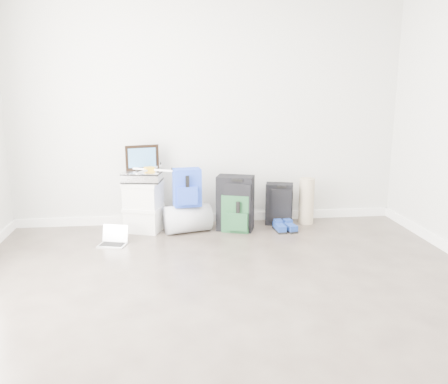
{
  "coord_description": "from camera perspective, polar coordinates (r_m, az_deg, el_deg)",
  "views": [
    {
      "loc": [
        -0.46,
        -2.98,
        1.63
      ],
      "look_at": [
        0.11,
        1.9,
        0.5
      ],
      "focal_mm": 38.0,
      "sensor_mm": 36.0,
      "label": 1
    }
  ],
  "objects": [
    {
      "name": "carry_on",
      "position": [
        5.58,
        6.67,
        -1.44
      ],
      "size": [
        0.35,
        0.27,
        0.49
      ],
      "rotation": [
        0.0,
        0.0,
        -0.27
      ],
      "color": "black",
      "rests_on": "ground"
    },
    {
      "name": "drone",
      "position": [
        5.25,
        -8.96,
        2.7
      ],
      "size": [
        0.51,
        0.51,
        0.05
      ],
      "rotation": [
        0.0,
        0.0,
        0.33
      ],
      "color": "gold",
      "rests_on": "briefcase"
    },
    {
      "name": "green_backpack",
      "position": [
        5.29,
        1.51,
        -2.61
      ],
      "size": [
        0.35,
        0.3,
        0.43
      ],
      "rotation": [
        0.0,
        0.0,
        -0.33
      ],
      "color": "#133520",
      "rests_on": "ground"
    },
    {
      "name": "rolled_rug",
      "position": [
        5.67,
        9.88,
        -1.07
      ],
      "size": [
        0.18,
        0.18,
        0.54
      ],
      "primitive_type": "cylinder",
      "color": "tan",
      "rests_on": "ground"
    },
    {
      "name": "large_suitcase",
      "position": [
        5.32,
        1.38,
        -1.36
      ],
      "size": [
        0.45,
        0.37,
        0.62
      ],
      "rotation": [
        0.0,
        0.0,
        -0.32
      ],
      "color": "black",
      "rests_on": "ground"
    },
    {
      "name": "briefcase",
      "position": [
        5.29,
        -9.79,
        1.83
      ],
      "size": [
        0.45,
        0.37,
        0.12
      ],
      "primitive_type": "cube",
      "rotation": [
        0.0,
        0.0,
        -0.19
      ],
      "color": "#B2B2B7",
      "rests_on": "boxes_stack"
    },
    {
      "name": "duffel_bag",
      "position": [
        5.3,
        -4.41,
        -3.21
      ],
      "size": [
        0.56,
        0.42,
        0.31
      ],
      "primitive_type": "cylinder",
      "rotation": [
        0.0,
        1.57,
        0.25
      ],
      "color": "gray",
      "rests_on": "ground"
    },
    {
      "name": "laptop",
      "position": [
        5.04,
        -13.13,
        -5.64
      ],
      "size": [
        0.31,
        0.26,
        0.19
      ],
      "rotation": [
        0.0,
        0.0,
        -0.28
      ],
      "color": "silver",
      "rests_on": "ground"
    },
    {
      "name": "boxes_stack",
      "position": [
        5.36,
        -9.65,
        -1.73
      ],
      "size": [
        0.48,
        0.44,
        0.56
      ],
      "rotation": [
        0.0,
        0.0,
        -0.35
      ],
      "color": "silver",
      "rests_on": "ground"
    },
    {
      "name": "shoes",
      "position": [
        5.39,
        7.27,
        -4.25
      ],
      "size": [
        0.25,
        0.27,
        0.08
      ],
      "rotation": [
        0.0,
        0.0,
        0.14
      ],
      "color": "black",
      "rests_on": "ground"
    },
    {
      "name": "ground",
      "position": [
        3.43,
        1.9,
        -15.41
      ],
      "size": [
        5.0,
        5.0,
        0.0
      ],
      "primitive_type": "plane",
      "color": "#352C26",
      "rests_on": "ground"
    },
    {
      "name": "room_envelope",
      "position": [
        3.03,
        2.1,
        14.73
      ],
      "size": [
        4.52,
        5.02,
        2.71
      ],
      "color": "beige",
      "rests_on": "ground"
    },
    {
      "name": "blue_backpack",
      "position": [
        5.18,
        -4.46,
        0.46
      ],
      "size": [
        0.32,
        0.25,
        0.41
      ],
      "rotation": [
        0.0,
        0.0,
        0.13
      ],
      "color": "#192EA8",
      "rests_on": "duffel_bag"
    },
    {
      "name": "painting",
      "position": [
        5.35,
        -9.82,
        4.11
      ],
      "size": [
        0.37,
        0.12,
        0.28
      ],
      "rotation": [
        0.0,
        0.0,
        0.25
      ],
      "color": "black",
      "rests_on": "briefcase"
    }
  ]
}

